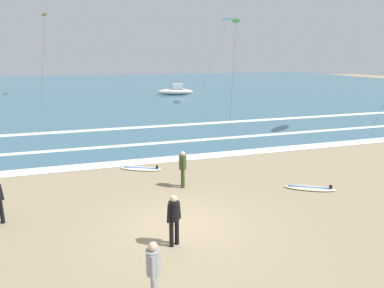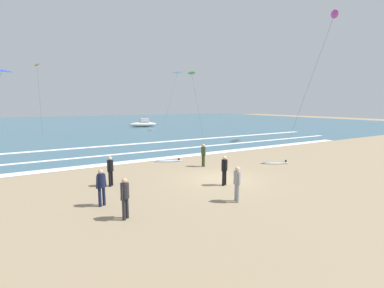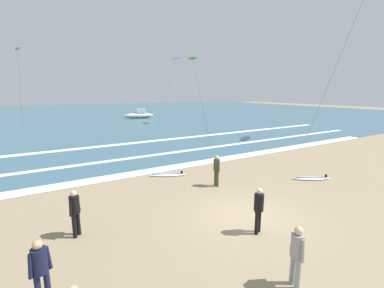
% 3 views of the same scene
% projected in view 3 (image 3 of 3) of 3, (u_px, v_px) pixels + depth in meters
% --- Properties ---
extents(ground_plane, '(160.00, 160.00, 0.00)m').
position_uv_depth(ground_plane, '(248.00, 216.00, 10.07)').
color(ground_plane, '#937F60').
extents(ocean_surface, '(140.00, 90.00, 0.01)m').
position_uv_depth(ocean_surface, '(71.00, 115.00, 53.59)').
color(ocean_surface, '#386075').
rests_on(ocean_surface, ground).
extents(wave_foam_shoreline, '(39.58, 1.06, 0.01)m').
position_uv_depth(wave_foam_shoreline, '(192.00, 164.00, 17.18)').
color(wave_foam_shoreline, white).
rests_on(wave_foam_shoreline, ocean_surface).
extents(wave_foam_mid_break, '(48.60, 0.58, 0.01)m').
position_uv_depth(wave_foam_mid_break, '(157.00, 155.00, 19.78)').
color(wave_foam_mid_break, white).
rests_on(wave_foam_mid_break, ocean_surface).
extents(wave_foam_outer_break, '(57.04, 0.83, 0.01)m').
position_uv_depth(wave_foam_outer_break, '(103.00, 146.00, 22.82)').
color(wave_foam_outer_break, white).
rests_on(wave_foam_outer_break, ocean_surface).
extents(surfer_background_far, '(0.50, 0.32, 1.60)m').
position_uv_depth(surfer_background_far, '(259.00, 206.00, 8.72)').
color(surfer_background_far, black).
rests_on(surfer_background_far, ground).
extents(surfer_mid_group, '(0.50, 0.32, 1.60)m').
position_uv_depth(surfer_mid_group, '(40.00, 267.00, 5.72)').
color(surfer_mid_group, '#141938').
rests_on(surfer_mid_group, ground).
extents(surfer_foreground_main, '(0.32, 0.51, 1.60)m').
position_uv_depth(surfer_foreground_main, '(297.00, 251.00, 6.28)').
color(surfer_foreground_main, gray).
rests_on(surfer_foreground_main, ground).
extents(surfer_right_near, '(0.32, 0.51, 1.60)m').
position_uv_depth(surfer_right_near, '(217.00, 168.00, 13.11)').
color(surfer_right_near, '#384223').
rests_on(surfer_right_near, ground).
extents(surfer_left_near, '(0.42, 0.42, 1.60)m').
position_uv_depth(surfer_left_near, '(75.00, 209.00, 8.52)').
color(surfer_left_near, black).
rests_on(surfer_left_near, ground).
extents(surfboard_left_pile, '(2.15, 1.47, 0.25)m').
position_uv_depth(surfboard_left_pile, '(167.00, 175.00, 14.96)').
color(surfboard_left_pile, silver).
rests_on(surfboard_left_pile, ground).
extents(surfboard_right_spare, '(2.13, 1.54, 0.25)m').
position_uv_depth(surfboard_right_spare, '(311.00, 178.00, 14.34)').
color(surfboard_right_spare, beige).
rests_on(surfboard_right_spare, ground).
extents(kite_orange_high_left, '(1.06, 12.63, 11.20)m').
position_uv_depth(kite_orange_high_left, '(18.00, 49.00, 39.49)').
color(kite_orange_high_left, orange).
rests_on(kite_orange_high_left, ground).
extents(kite_white_high_right, '(7.28, 8.07, 11.30)m').
position_uv_depth(kite_white_high_right, '(176.00, 58.00, 51.54)').
color(kite_white_high_right, white).
rests_on(kite_white_high_right, ground).
extents(kite_lime_far_left, '(7.03, 15.18, 9.50)m').
position_uv_depth(kite_lime_far_left, '(192.00, 59.00, 37.12)').
color(kite_lime_far_left, '#70C628').
rests_on(kite_lime_far_left, ground).
extents(offshore_boat, '(5.44, 2.74, 2.70)m').
position_uv_depth(offshore_boat, '(139.00, 115.00, 46.67)').
color(offshore_boat, beige).
rests_on(offshore_boat, ground).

